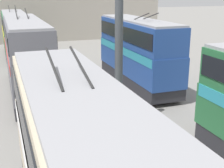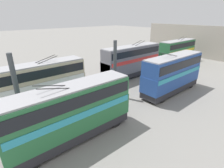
% 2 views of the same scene
% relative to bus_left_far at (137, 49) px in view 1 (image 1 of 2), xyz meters
% --- Properties ---
extents(depot_back_wall, '(0.50, 36.00, 7.53)m').
position_rel_bus_left_far_xyz_m(depot_back_wall, '(23.79, 4.00, 0.89)').
color(depot_back_wall, '#A8A093').
rests_on(depot_back_wall, ground_plane).
extents(support_column_far, '(0.74, 0.74, 7.10)m').
position_rel_bus_left_far_xyz_m(support_column_far, '(-6.57, 4.00, 0.55)').
color(support_column_far, '#42474C').
rests_on(support_column_far, ground_plane).
extents(bus_left_far, '(10.10, 2.54, 5.67)m').
position_rel_bus_left_far_xyz_m(bus_left_far, '(0.00, 0.00, 0.00)').
color(bus_left_far, black).
rests_on(bus_left_far, ground_plane).
extents(bus_right_mid, '(11.33, 2.54, 5.82)m').
position_rel_bus_left_far_xyz_m(bus_right_mid, '(0.72, 8.01, 0.09)').
color(bus_right_mid, black).
rests_on(bus_right_mid, ground_plane).
extents(bus_right_far, '(10.41, 2.54, 5.43)m').
position_rel_bus_left_far_xyz_m(bus_right_far, '(15.00, 8.01, -0.14)').
color(bus_right_far, black).
rests_on(bus_right_far, ground_plane).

